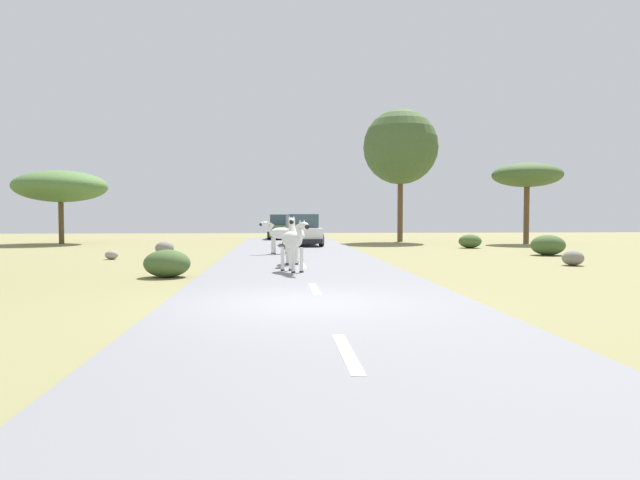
{
  "coord_description": "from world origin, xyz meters",
  "views": [
    {
      "loc": [
        -0.45,
        -10.72,
        1.7
      ],
      "look_at": [
        0.89,
        7.14,
        0.93
      ],
      "focal_mm": 31.83,
      "sensor_mm": 36.0,
      "label": 1
    }
  ],
  "objects_px": {
    "car_0": "(302,231)",
    "car_1": "(282,228)",
    "tree_4": "(527,176)",
    "rock_2": "(165,248)",
    "zebra_1": "(293,241)",
    "bush_2": "(167,263)",
    "rock_1": "(573,258)",
    "tree_3": "(61,187)",
    "tree_1": "(401,147)",
    "zebra_0": "(292,235)",
    "bush_0": "(548,245)",
    "zebra_2": "(279,234)",
    "bush_3": "(470,241)",
    "rock_0": "(112,255)"
  },
  "relations": [
    {
      "from": "car_0",
      "to": "zebra_0",
      "type": "bearing_deg",
      "value": 82.3
    },
    {
      "from": "rock_1",
      "to": "bush_2",
      "type": "bearing_deg",
      "value": -168.31
    },
    {
      "from": "bush_3",
      "to": "car_0",
      "type": "bearing_deg",
      "value": 163.4
    },
    {
      "from": "tree_4",
      "to": "rock_2",
      "type": "xyz_separation_m",
      "value": [
        -20.06,
        -8.24,
        -3.85
      ]
    },
    {
      "from": "zebra_1",
      "to": "tree_4",
      "type": "distance_m",
      "value": 22.56
    },
    {
      "from": "car_0",
      "to": "rock_1",
      "type": "bearing_deg",
      "value": 119.81
    },
    {
      "from": "zebra_1",
      "to": "bush_0",
      "type": "bearing_deg",
      "value": -173.37
    },
    {
      "from": "tree_3",
      "to": "bush_2",
      "type": "xyz_separation_m",
      "value": [
        10.05,
        -19.58,
        -3.09
      ]
    },
    {
      "from": "car_0",
      "to": "car_1",
      "type": "bearing_deg",
      "value": -86.83
    },
    {
      "from": "tree_1",
      "to": "rock_0",
      "type": "xyz_separation_m",
      "value": [
        -14.5,
        -14.18,
        -6.01
      ]
    },
    {
      "from": "zebra_0",
      "to": "car_1",
      "type": "bearing_deg",
      "value": -86.25
    },
    {
      "from": "zebra_1",
      "to": "tree_1",
      "type": "relative_size",
      "value": 0.18
    },
    {
      "from": "tree_4",
      "to": "rock_1",
      "type": "relative_size",
      "value": 6.82
    },
    {
      "from": "rock_2",
      "to": "tree_3",
      "type": "bearing_deg",
      "value": 128.49
    },
    {
      "from": "zebra_1",
      "to": "bush_2",
      "type": "relative_size",
      "value": 1.21
    },
    {
      "from": "zebra_1",
      "to": "rock_2",
      "type": "height_order",
      "value": "zebra_1"
    },
    {
      "from": "bush_2",
      "to": "rock_1",
      "type": "distance_m",
      "value": 13.41
    },
    {
      "from": "tree_4",
      "to": "bush_3",
      "type": "distance_m",
      "value": 7.6
    },
    {
      "from": "zebra_2",
      "to": "tree_4",
      "type": "bearing_deg",
      "value": -82.27
    },
    {
      "from": "tree_1",
      "to": "tree_4",
      "type": "xyz_separation_m",
      "value": [
        7.08,
        -3.29,
        -2.04
      ]
    },
    {
      "from": "tree_4",
      "to": "rock_0",
      "type": "bearing_deg",
      "value": -153.2
    },
    {
      "from": "car_1",
      "to": "rock_1",
      "type": "xyz_separation_m",
      "value": [
        9.77,
        -21.95,
        -0.59
      ]
    },
    {
      "from": "car_1",
      "to": "tree_1",
      "type": "xyz_separation_m",
      "value": [
        7.74,
        -3.82,
        5.33
      ]
    },
    {
      "from": "zebra_1",
      "to": "tree_3",
      "type": "height_order",
      "value": "tree_3"
    },
    {
      "from": "car_0",
      "to": "bush_0",
      "type": "distance_m",
      "value": 13.14
    },
    {
      "from": "tree_3",
      "to": "tree_4",
      "type": "xyz_separation_m",
      "value": [
        28.22,
        -2.02,
        0.67
      ]
    },
    {
      "from": "zebra_2",
      "to": "tree_4",
      "type": "relative_size",
      "value": 0.3
    },
    {
      "from": "zebra_0",
      "to": "tree_3",
      "type": "height_order",
      "value": "tree_3"
    },
    {
      "from": "car_1",
      "to": "tree_4",
      "type": "xyz_separation_m",
      "value": [
        14.81,
        -7.11,
        3.29
      ]
    },
    {
      "from": "bush_3",
      "to": "tree_1",
      "type": "bearing_deg",
      "value": 105.36
    },
    {
      "from": "bush_3",
      "to": "zebra_2",
      "type": "bearing_deg",
      "value": -155.8
    },
    {
      "from": "tree_4",
      "to": "rock_1",
      "type": "xyz_separation_m",
      "value": [
        -5.04,
        -14.84,
        -3.88
      ]
    },
    {
      "from": "tree_4",
      "to": "bush_2",
      "type": "xyz_separation_m",
      "value": [
        -18.17,
        -17.56,
        -3.76
      ]
    },
    {
      "from": "car_1",
      "to": "rock_2",
      "type": "distance_m",
      "value": 16.23
    },
    {
      "from": "tree_3",
      "to": "tree_4",
      "type": "height_order",
      "value": "tree_4"
    },
    {
      "from": "rock_2",
      "to": "bush_0",
      "type": "bearing_deg",
      "value": -5.73
    },
    {
      "from": "tree_3",
      "to": "zebra_2",
      "type": "bearing_deg",
      "value": -39.55
    },
    {
      "from": "bush_0",
      "to": "bush_2",
      "type": "relative_size",
      "value": 1.15
    },
    {
      "from": "tree_4",
      "to": "bush_3",
      "type": "height_order",
      "value": "tree_4"
    },
    {
      "from": "rock_0",
      "to": "rock_2",
      "type": "height_order",
      "value": "rock_2"
    },
    {
      "from": "rock_1",
      "to": "rock_2",
      "type": "xyz_separation_m",
      "value": [
        -15.02,
        6.6,
        0.03
      ]
    },
    {
      "from": "tree_4",
      "to": "bush_0",
      "type": "relative_size",
      "value": 3.35
    },
    {
      "from": "zebra_1",
      "to": "car_1",
      "type": "xyz_separation_m",
      "value": [
        -0.15,
        23.96,
        -0.12
      ]
    },
    {
      "from": "bush_0",
      "to": "bush_3",
      "type": "height_order",
      "value": "bush_0"
    },
    {
      "from": "car_0",
      "to": "rock_2",
      "type": "relative_size",
      "value": 5.48
    },
    {
      "from": "tree_3",
      "to": "bush_3",
      "type": "distance_m",
      "value": 24.28
    },
    {
      "from": "bush_2",
      "to": "rock_1",
      "type": "relative_size",
      "value": 1.77
    },
    {
      "from": "zebra_2",
      "to": "tree_4",
      "type": "height_order",
      "value": "tree_4"
    },
    {
      "from": "bush_2",
      "to": "rock_1",
      "type": "bearing_deg",
      "value": 11.69
    },
    {
      "from": "zebra_1",
      "to": "car_0",
      "type": "xyz_separation_m",
      "value": [
        0.91,
        15.16,
        -0.12
      ]
    }
  ]
}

